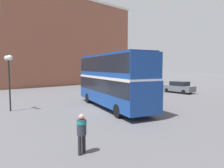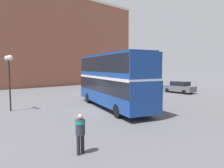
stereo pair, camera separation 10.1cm
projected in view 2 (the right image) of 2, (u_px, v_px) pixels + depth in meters
name	position (u px, v px, depth m)	size (l,w,h in m)	color
ground_plane	(101.00, 110.00, 16.75)	(240.00, 240.00, 0.00)	#5B5B60
building_row_left	(56.00, 42.00, 42.71)	(10.39, 34.09, 18.03)	#935642
double_decker_bus	(112.00, 77.00, 17.46)	(10.91, 5.38, 4.69)	#194293
pedestrian_foreground	(80.00, 130.00, 8.13)	(0.51, 0.51, 1.67)	#232328
parked_car_kerb_near	(179.00, 87.00, 27.97)	(4.40, 2.00, 1.62)	slate
street_lamp_twin_globe	(9.00, 66.00, 16.03)	(1.25, 0.41, 4.52)	black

